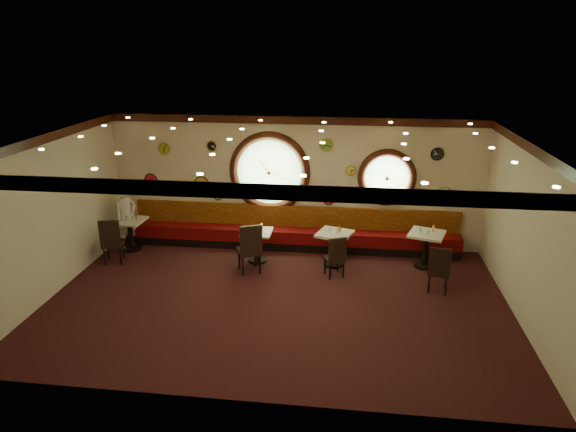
{
  "coord_description": "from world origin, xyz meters",
  "views": [
    {
      "loc": [
        1.34,
        -8.93,
        4.89
      ],
      "look_at": [
        0.12,
        0.8,
        1.5
      ],
      "focal_mm": 32.0,
      "sensor_mm": 36.0,
      "label": 1
    }
  ],
  "objects_px": {
    "chair_b": "(250,245)",
    "condiment_d_bottle": "(433,228)",
    "condiment_b_bottle": "(262,227)",
    "condiment_c_pepper": "(337,231)",
    "condiment_d_salt": "(420,230)",
    "condiment_a_bottle": "(136,216)",
    "chair_c": "(336,254)",
    "condiment_a_pepper": "(127,218)",
    "condiment_b_salt": "(253,228)",
    "chair_a": "(111,238)",
    "table_d": "(426,246)",
    "condiment_d_pepper": "(428,233)",
    "table_c": "(334,245)",
    "table_a": "(130,231)",
    "condiment_c_salt": "(330,231)",
    "condiment_b_pepper": "(255,230)",
    "chair_d": "(439,267)",
    "condiment_a_salt": "(128,216)",
    "condiment_c_bottle": "(340,229)",
    "waiter": "(126,218)",
    "table_b": "(257,242)"
  },
  "relations": [
    {
      "from": "chair_b",
      "to": "chair_c",
      "type": "distance_m",
      "value": 1.86
    },
    {
      "from": "condiment_d_pepper",
      "to": "condiment_b_bottle",
      "type": "xyz_separation_m",
      "value": [
        -3.72,
        -0.02,
        -0.04
      ]
    },
    {
      "from": "condiment_d_pepper",
      "to": "condiment_a_pepper",
      "type": "bearing_deg",
      "value": 178.86
    },
    {
      "from": "condiment_a_salt",
      "to": "condiment_b_salt",
      "type": "bearing_deg",
      "value": -6.84
    },
    {
      "from": "table_b",
      "to": "table_d",
      "type": "relative_size",
      "value": 0.79
    },
    {
      "from": "chair_b",
      "to": "condiment_a_pepper",
      "type": "distance_m",
      "value": 3.3
    },
    {
      "from": "chair_d",
      "to": "condiment_b_pepper",
      "type": "bearing_deg",
      "value": 174.99
    },
    {
      "from": "condiment_c_pepper",
      "to": "condiment_b_salt",
      "type": "bearing_deg",
      "value": 177.14
    },
    {
      "from": "table_d",
      "to": "condiment_a_salt",
      "type": "height_order",
      "value": "condiment_a_salt"
    },
    {
      "from": "condiment_c_salt",
      "to": "condiment_c_pepper",
      "type": "distance_m",
      "value": 0.17
    },
    {
      "from": "table_c",
      "to": "condiment_c_salt",
      "type": "bearing_deg",
      "value": -176.49
    },
    {
      "from": "condiment_b_salt",
      "to": "condiment_c_pepper",
      "type": "distance_m",
      "value": 1.94
    },
    {
      "from": "chair_c",
      "to": "condiment_d_pepper",
      "type": "xyz_separation_m",
      "value": [
        2.0,
        0.72,
        0.32
      ]
    },
    {
      "from": "condiment_b_salt",
      "to": "condiment_c_salt",
      "type": "xyz_separation_m",
      "value": [
        1.77,
        -0.05,
        0.04
      ]
    },
    {
      "from": "condiment_c_bottle",
      "to": "table_a",
      "type": "bearing_deg",
      "value": 177.11
    },
    {
      "from": "chair_c",
      "to": "condiment_c_pepper",
      "type": "distance_m",
      "value": 0.65
    },
    {
      "from": "chair_a",
      "to": "condiment_c_bottle",
      "type": "relative_size",
      "value": 4.03
    },
    {
      "from": "chair_c",
      "to": "condiment_d_pepper",
      "type": "bearing_deg",
      "value": -3.86
    },
    {
      "from": "table_c",
      "to": "condiment_c_salt",
      "type": "distance_m",
      "value": 0.35
    },
    {
      "from": "condiment_d_bottle",
      "to": "table_c",
      "type": "bearing_deg",
      "value": -172.34
    },
    {
      "from": "condiment_c_salt",
      "to": "condiment_d_pepper",
      "type": "relative_size",
      "value": 1.01
    },
    {
      "from": "condiment_c_salt",
      "to": "condiment_c_bottle",
      "type": "height_order",
      "value": "condiment_c_bottle"
    },
    {
      "from": "table_a",
      "to": "condiment_d_salt",
      "type": "bearing_deg",
      "value": -0.84
    },
    {
      "from": "condiment_c_salt",
      "to": "condiment_b_pepper",
      "type": "xyz_separation_m",
      "value": [
        -1.68,
        -0.04,
        -0.04
      ]
    },
    {
      "from": "chair_a",
      "to": "table_d",
      "type": "bearing_deg",
      "value": -7.75
    },
    {
      "from": "table_a",
      "to": "table_b",
      "type": "distance_m",
      "value": 3.19
    },
    {
      "from": "waiter",
      "to": "chair_d",
      "type": "bearing_deg",
      "value": -72.6
    },
    {
      "from": "condiment_d_salt",
      "to": "condiment_d_pepper",
      "type": "bearing_deg",
      "value": -35.1
    },
    {
      "from": "table_c",
      "to": "condiment_d_salt",
      "type": "relative_size",
      "value": 8.44
    },
    {
      "from": "condiment_d_salt",
      "to": "condiment_b_bottle",
      "type": "height_order",
      "value": "condiment_d_salt"
    },
    {
      "from": "condiment_c_pepper",
      "to": "table_c",
      "type": "bearing_deg",
      "value": 139.28
    },
    {
      "from": "condiment_b_salt",
      "to": "condiment_c_bottle",
      "type": "xyz_separation_m",
      "value": [
        1.98,
        0.01,
        0.08
      ]
    },
    {
      "from": "chair_a",
      "to": "condiment_a_pepper",
      "type": "xyz_separation_m",
      "value": [
        0.05,
        0.76,
        0.22
      ]
    },
    {
      "from": "condiment_d_pepper",
      "to": "condiment_b_salt",
      "type": "bearing_deg",
      "value": -179.21
    },
    {
      "from": "chair_b",
      "to": "condiment_c_pepper",
      "type": "relative_size",
      "value": 6.43
    },
    {
      "from": "condiment_d_salt",
      "to": "condiment_a_pepper",
      "type": "relative_size",
      "value": 0.94
    },
    {
      "from": "chair_b",
      "to": "condiment_a_salt",
      "type": "relative_size",
      "value": 7.28
    },
    {
      "from": "table_d",
      "to": "condiment_d_salt",
      "type": "height_order",
      "value": "condiment_d_salt"
    },
    {
      "from": "waiter",
      "to": "condiment_a_bottle",
      "type": "bearing_deg",
      "value": -63.16
    },
    {
      "from": "condiment_b_salt",
      "to": "condiment_c_pepper",
      "type": "height_order",
      "value": "condiment_c_pepper"
    },
    {
      "from": "table_d",
      "to": "condiment_d_pepper",
      "type": "relative_size",
      "value": 10.87
    },
    {
      "from": "condiment_a_pepper",
      "to": "condiment_b_salt",
      "type": "bearing_deg",
      "value": -3.59
    },
    {
      "from": "chair_c",
      "to": "waiter",
      "type": "bearing_deg",
      "value": 145.04
    },
    {
      "from": "chair_d",
      "to": "condiment_a_salt",
      "type": "bearing_deg",
      "value": 177.92
    },
    {
      "from": "chair_b",
      "to": "condiment_d_bottle",
      "type": "xyz_separation_m",
      "value": [
        3.99,
        0.93,
        0.24
      ]
    },
    {
      "from": "condiment_b_bottle",
      "to": "condiment_c_pepper",
      "type": "bearing_deg",
      "value": -4.18
    },
    {
      "from": "condiment_d_salt",
      "to": "condiment_a_bottle",
      "type": "xyz_separation_m",
      "value": [
        -6.69,
        0.16,
        -0.02
      ]
    },
    {
      "from": "table_d",
      "to": "table_a",
      "type": "bearing_deg",
      "value": 178.95
    },
    {
      "from": "condiment_c_salt",
      "to": "condiment_b_pepper",
      "type": "bearing_deg",
      "value": -178.68
    },
    {
      "from": "condiment_d_salt",
      "to": "condiment_d_pepper",
      "type": "distance_m",
      "value": 0.19
    }
  ]
}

